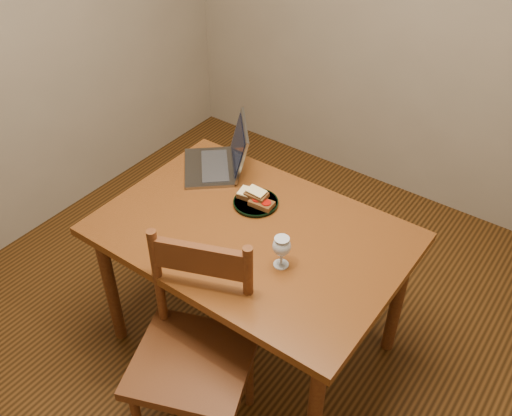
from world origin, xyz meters
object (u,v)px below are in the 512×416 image
Objects in this scene: chair at (193,347)px; laptop at (223,157)px; milk_glass at (281,252)px; table at (252,245)px; plate at (256,203)px.

chair is 1.29× the size of laptop.
laptop is (-0.61, 0.40, -0.01)m from milk_glass.
chair reaches higher than table.
table is at bearing -58.82° from plate.
chair is at bearing -108.72° from milk_glass.
plate is 0.45× the size of laptop.
table is 9.03× the size of milk_glass.
plate is 0.41m from milk_glass.
plate is at bearing 121.18° from table.
milk_glass is (0.14, 0.40, 0.28)m from chair.
table is 0.21m from plate.
table is at bearing 77.55° from chair.
table is at bearing 155.18° from milk_glass.
chair is 0.97m from laptop.
laptop reaches higher than chair.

